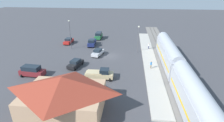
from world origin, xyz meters
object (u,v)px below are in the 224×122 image
(suv_maroon, at_px, (32,71))
(suv_green, at_px, (99,35))
(pedestrian_on_platform, at_px, (149,46))
(pedestrian_waiting_far, at_px, (151,64))
(station_building, at_px, (63,94))
(pickup_navy, at_px, (92,42))
(light_pole_near_platform, at_px, (138,36))
(sedan_red, at_px, (69,41))
(sedan_black, at_px, (76,63))
(pickup_tan, at_px, (100,74))
(light_pole_lot_center, at_px, (70,31))
(sedan_silver, at_px, (98,52))

(suv_maroon, bearing_deg, suv_green, -107.09)
(pedestrian_on_platform, relative_size, pedestrian_waiting_far, 1.00)
(pedestrian_waiting_far, height_order, suv_maroon, suv_maroon)
(station_building, bearing_deg, suv_maroon, -43.15)
(pedestrian_waiting_far, xyz_separation_m, pickup_navy, (16.15, -14.82, -0.25))
(light_pole_near_platform, bearing_deg, sedan_red, -14.63)
(sedan_black, bearing_deg, pedestrian_waiting_far, -178.35)
(pedestrian_on_platform, bearing_deg, station_building, 62.72)
(pickup_tan, bearing_deg, suv_green, -79.43)
(suv_maroon, relative_size, light_pole_lot_center, 0.61)
(pickup_navy, bearing_deg, sedan_red, -9.13)
(light_pole_lot_center, bearing_deg, sedan_silver, 152.75)
(sedan_red, bearing_deg, suv_maroon, 89.61)
(pickup_navy, relative_size, pickup_tan, 1.02)
(station_building, height_order, sedan_silver, station_building)
(pickup_tan, distance_m, suv_maroon, 13.72)
(pedestrian_waiting_far, bearing_deg, suv_maroon, 12.92)
(sedan_black, xyz_separation_m, pickup_tan, (-6.31, 4.71, 0.15))
(pickup_navy, bearing_deg, pickup_tan, 106.30)
(pedestrian_waiting_far, bearing_deg, pedestrian_on_platform, -92.68)
(sedan_red, bearing_deg, station_building, 107.93)
(sedan_black, bearing_deg, sedan_red, -66.30)
(light_pole_near_platform, bearing_deg, sedan_black, 38.08)
(light_pole_near_platform, bearing_deg, pedestrian_waiting_far, 103.83)
(light_pole_near_platform, bearing_deg, light_pole_lot_center, -2.77)
(pickup_navy, relative_size, sedan_silver, 1.15)
(station_building, height_order, pedestrian_waiting_far, station_building)
(sedan_black, relative_size, light_pole_near_platform, 0.66)
(pedestrian_on_platform, bearing_deg, pickup_tan, 58.79)
(pedestrian_waiting_far, relative_size, sedan_black, 0.36)
(pedestrian_on_platform, bearing_deg, pedestrian_waiting_far, 87.32)
(pedestrian_waiting_far, distance_m, sedan_red, 28.77)
(pedestrian_on_platform, xyz_separation_m, sedan_black, (17.21, 13.28, -0.40))
(light_pole_near_platform, bearing_deg, pickup_navy, -17.64)
(pickup_navy, xyz_separation_m, suv_green, (-0.71, -7.55, 0.12))
(sedan_black, xyz_separation_m, light_pole_near_platform, (-14.02, -10.99, 3.73))
(suv_maroon, height_order, light_pole_near_platform, light_pole_near_platform)
(light_pole_lot_center, bearing_deg, pickup_navy, -147.39)
(pedestrian_on_platform, height_order, sedan_red, pedestrian_on_platform)
(pedestrian_on_platform, distance_m, light_pole_near_platform, 5.15)
(station_building, xyz_separation_m, sedan_red, (10.08, -31.16, -2.03))
(suv_maroon, height_order, sedan_red, suv_maroon)
(station_building, distance_m, pedestrian_on_platform, 31.43)
(pedestrian_on_platform, bearing_deg, sedan_silver, 23.20)
(pickup_tan, distance_m, suv_green, 28.04)
(station_building, bearing_deg, pickup_navy, -85.48)
(station_building, bearing_deg, pickup_tan, -109.38)
(pedestrian_waiting_far, relative_size, light_pole_near_platform, 0.24)
(suv_green, bearing_deg, pedestrian_waiting_far, 124.62)
(pedestrian_on_platform, relative_size, sedan_red, 0.37)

